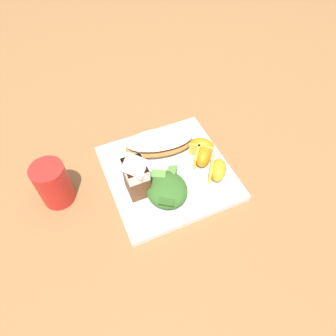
{
  "coord_description": "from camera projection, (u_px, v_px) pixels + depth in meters",
  "views": [
    {
      "loc": [
        -0.4,
        0.17,
        0.58
      ],
      "look_at": [
        0.0,
        0.0,
        0.03
      ],
      "focal_mm": 32.38,
      "sensor_mm": 36.0,
      "label": 1
    }
  ],
  "objects": [
    {
      "name": "white_plate",
      "position": [
        168.0,
        173.0,
        0.72
      ],
      "size": [
        0.28,
        0.28,
        0.02
      ],
      "primitive_type": "cube",
      "color": "silver",
      "rests_on": "ground"
    },
    {
      "name": "orange_wedge_rear",
      "position": [
        202.0,
        146.0,
        0.73
      ],
      "size": [
        0.07,
        0.07,
        0.04
      ],
      "color": "orange",
      "rests_on": "white_plate"
    },
    {
      "name": "orange_wedge_middle",
      "position": [
        202.0,
        156.0,
        0.72
      ],
      "size": [
        0.07,
        0.07,
        0.04
      ],
      "color": "orange",
      "rests_on": "white_plate"
    },
    {
      "name": "cheesy_pizza_bread",
      "position": [
        160.0,
        143.0,
        0.74
      ],
      "size": [
        0.11,
        0.18,
        0.04
      ],
      "color": "#A87038",
      "rests_on": "white_plate"
    },
    {
      "name": "milk_carton",
      "position": [
        136.0,
        174.0,
        0.63
      ],
      "size": [
        0.06,
        0.05,
        0.11
      ],
      "color": "brown",
      "rests_on": "white_plate"
    },
    {
      "name": "orange_wedge_front",
      "position": [
        217.0,
        170.0,
        0.69
      ],
      "size": [
        0.07,
        0.06,
        0.04
      ],
      "color": "orange",
      "rests_on": "white_plate"
    },
    {
      "name": "ground",
      "position": [
        168.0,
        175.0,
        0.73
      ],
      "size": [
        3.0,
        3.0,
        0.0
      ],
      "primitive_type": "plane",
      "color": "olive"
    },
    {
      "name": "drinking_red_cup",
      "position": [
        53.0,
        184.0,
        0.65
      ],
      "size": [
        0.07,
        0.07,
        0.11
      ],
      "primitive_type": "cylinder",
      "color": "red",
      "rests_on": "ground"
    },
    {
      "name": "green_salad_pile",
      "position": [
        167.0,
        189.0,
        0.66
      ],
      "size": [
        0.11,
        0.09,
        0.04
      ],
      "color": "#336023",
      "rests_on": "white_plate"
    }
  ]
}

